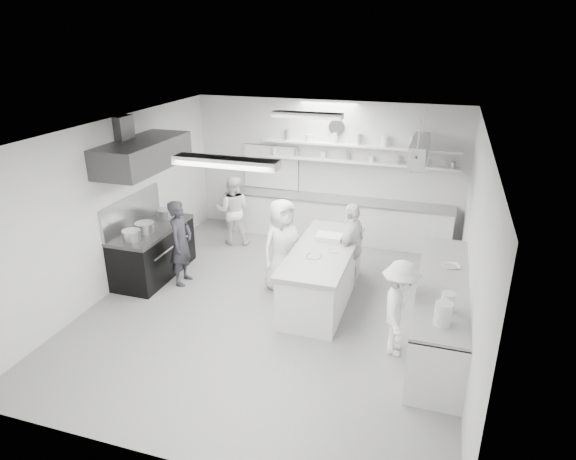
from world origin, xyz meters
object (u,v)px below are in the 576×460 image
(back_counter, at_px, (335,219))
(right_counter, at_px, (440,311))
(stove, at_px, (154,253))
(prep_island, at_px, (323,275))
(cook_stove, at_px, (181,243))
(cook_back, at_px, (233,210))

(back_counter, distance_m, right_counter, 4.13)
(stove, bearing_deg, prep_island, 0.99)
(back_counter, distance_m, cook_stove, 3.69)
(cook_stove, bearing_deg, right_counter, -99.12)
(back_counter, bearing_deg, stove, -136.01)
(prep_island, bearing_deg, cook_back, 143.30)
(right_counter, xyz_separation_m, prep_island, (-1.97, 0.66, -0.02))
(back_counter, relative_size, cook_back, 3.29)
(right_counter, distance_m, cook_back, 5.07)
(stove, relative_size, prep_island, 0.73)
(right_counter, height_order, cook_back, cook_back)
(stove, xyz_separation_m, back_counter, (2.90, 2.80, 0.01))
(cook_back, bearing_deg, stove, 50.35)
(stove, bearing_deg, cook_back, 65.99)
(back_counter, bearing_deg, cook_stove, -127.26)
(stove, height_order, cook_back, cook_back)
(right_counter, relative_size, cook_stove, 2.07)
(prep_island, bearing_deg, cook_stove, -176.13)
(prep_island, bearing_deg, stove, -179.04)
(back_counter, distance_m, prep_island, 2.77)
(stove, distance_m, cook_back, 2.08)
(cook_back, bearing_deg, prep_island, 127.69)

